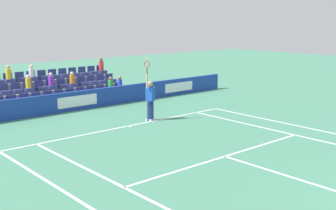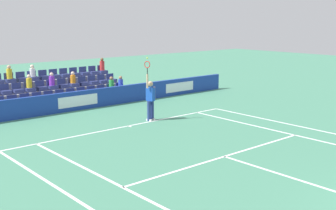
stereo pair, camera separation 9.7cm
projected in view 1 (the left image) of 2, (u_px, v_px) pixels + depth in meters
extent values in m
cube|color=white|center=(128.00, 126.00, 18.51)|extent=(10.97, 0.10, 0.01)
cube|color=white|center=(225.00, 156.00, 14.46)|extent=(8.23, 0.10, 0.01)
cube|color=white|center=(311.00, 183.00, 12.09)|extent=(0.10, 6.40, 0.01)
cube|color=white|center=(134.00, 192.00, 11.47)|extent=(0.10, 11.89, 0.01)
cube|color=white|center=(305.00, 137.00, 16.77)|extent=(0.10, 11.89, 0.01)
cube|color=white|center=(89.00, 207.00, 10.59)|extent=(0.10, 11.89, 0.01)
cube|color=white|center=(323.00, 131.00, 17.66)|extent=(0.10, 11.89, 0.01)
cube|color=white|center=(129.00, 126.00, 18.44)|extent=(0.10, 0.20, 0.01)
cube|color=#193899|center=(77.00, 101.00, 21.63)|extent=(20.50, 0.20, 0.96)
cube|color=white|center=(179.00, 87.00, 25.95)|extent=(2.19, 0.01, 0.54)
cube|color=white|center=(78.00, 101.00, 21.55)|extent=(2.19, 0.01, 0.54)
cylinder|color=navy|center=(152.00, 110.00, 19.56)|extent=(0.16, 0.16, 0.90)
cylinder|color=navy|center=(149.00, 111.00, 19.37)|extent=(0.16, 0.16, 0.90)
cube|color=white|center=(152.00, 119.00, 19.64)|extent=(0.18, 0.28, 0.08)
cube|color=white|center=(149.00, 120.00, 19.45)|extent=(0.18, 0.28, 0.08)
cube|color=#1947B2|center=(150.00, 94.00, 19.32)|extent=(0.31, 0.41, 0.60)
sphere|color=#D3A884|center=(150.00, 84.00, 19.22)|extent=(0.24, 0.24, 0.24)
cylinder|color=#D3A884|center=(147.00, 81.00, 19.02)|extent=(0.09, 0.09, 0.62)
cylinder|color=#D3A884|center=(154.00, 93.00, 19.46)|extent=(0.09, 0.09, 0.56)
cylinder|color=black|center=(147.00, 71.00, 18.93)|extent=(0.04, 0.04, 0.28)
torus|color=red|center=(147.00, 65.00, 18.87)|extent=(0.11, 0.31, 0.31)
sphere|color=#D1E533|center=(147.00, 58.00, 18.82)|extent=(0.07, 0.07, 0.07)
cube|color=gray|center=(66.00, 103.00, 22.48)|extent=(7.44, 0.95, 0.42)
cube|color=navy|center=(121.00, 90.00, 24.61)|extent=(0.48, 0.44, 0.20)
cube|color=navy|center=(118.00, 85.00, 24.71)|extent=(0.48, 0.04, 0.30)
cube|color=navy|center=(111.00, 91.00, 24.22)|extent=(0.48, 0.44, 0.20)
cube|color=navy|center=(109.00, 86.00, 24.31)|extent=(0.48, 0.04, 0.30)
cube|color=navy|center=(102.00, 92.00, 23.82)|extent=(0.48, 0.44, 0.20)
cube|color=navy|center=(100.00, 87.00, 23.91)|extent=(0.48, 0.04, 0.30)
cube|color=navy|center=(92.00, 94.00, 23.42)|extent=(0.48, 0.44, 0.20)
cube|color=navy|center=(90.00, 89.00, 23.51)|extent=(0.48, 0.04, 0.30)
cube|color=navy|center=(82.00, 95.00, 23.02)|extent=(0.48, 0.44, 0.20)
cube|color=navy|center=(80.00, 90.00, 23.12)|extent=(0.48, 0.04, 0.30)
cube|color=navy|center=(72.00, 96.00, 22.62)|extent=(0.48, 0.44, 0.20)
cube|color=navy|center=(70.00, 91.00, 22.72)|extent=(0.48, 0.04, 0.30)
cube|color=navy|center=(61.00, 98.00, 22.22)|extent=(0.48, 0.44, 0.20)
cube|color=navy|center=(59.00, 92.00, 22.32)|extent=(0.48, 0.04, 0.30)
cube|color=navy|center=(50.00, 99.00, 21.82)|extent=(0.48, 0.44, 0.20)
cube|color=navy|center=(47.00, 94.00, 21.92)|extent=(0.48, 0.04, 0.30)
cube|color=navy|center=(38.00, 101.00, 21.42)|extent=(0.48, 0.44, 0.20)
cube|color=navy|center=(36.00, 95.00, 21.52)|extent=(0.48, 0.04, 0.30)
cube|color=navy|center=(26.00, 102.00, 21.02)|extent=(0.48, 0.44, 0.20)
cube|color=navy|center=(24.00, 97.00, 21.12)|extent=(0.48, 0.04, 0.30)
cube|color=navy|center=(13.00, 104.00, 20.62)|extent=(0.48, 0.44, 0.20)
cube|color=navy|center=(11.00, 98.00, 20.72)|extent=(0.48, 0.04, 0.30)
cube|color=navy|center=(0.00, 106.00, 20.22)|extent=(0.48, 0.44, 0.20)
cube|color=gray|center=(58.00, 96.00, 23.14)|extent=(7.44, 0.95, 0.84)
cube|color=navy|center=(111.00, 81.00, 25.23)|extent=(0.48, 0.44, 0.20)
cube|color=navy|center=(109.00, 76.00, 25.33)|extent=(0.48, 0.04, 0.30)
cube|color=navy|center=(102.00, 82.00, 24.83)|extent=(0.48, 0.44, 0.20)
cube|color=navy|center=(100.00, 77.00, 24.93)|extent=(0.48, 0.04, 0.30)
cube|color=navy|center=(93.00, 83.00, 24.43)|extent=(0.48, 0.44, 0.20)
cube|color=navy|center=(91.00, 78.00, 24.53)|extent=(0.48, 0.04, 0.30)
cube|color=navy|center=(83.00, 84.00, 24.04)|extent=(0.48, 0.44, 0.20)
cube|color=navy|center=(81.00, 79.00, 24.13)|extent=(0.48, 0.04, 0.30)
cube|color=navy|center=(73.00, 85.00, 23.64)|extent=(0.48, 0.44, 0.20)
cube|color=navy|center=(71.00, 80.00, 23.73)|extent=(0.48, 0.04, 0.30)
cube|color=navy|center=(63.00, 86.00, 23.24)|extent=(0.48, 0.44, 0.20)
cube|color=navy|center=(61.00, 81.00, 23.33)|extent=(0.48, 0.04, 0.30)
cube|color=navy|center=(52.00, 87.00, 22.84)|extent=(0.48, 0.44, 0.20)
cube|color=navy|center=(50.00, 82.00, 22.94)|extent=(0.48, 0.04, 0.30)
cube|color=navy|center=(41.00, 89.00, 22.44)|extent=(0.48, 0.44, 0.20)
cube|color=navy|center=(39.00, 83.00, 22.54)|extent=(0.48, 0.04, 0.30)
cube|color=navy|center=(29.00, 90.00, 22.04)|extent=(0.48, 0.44, 0.20)
cube|color=navy|center=(27.00, 85.00, 22.14)|extent=(0.48, 0.04, 0.30)
cube|color=navy|center=(17.00, 91.00, 21.64)|extent=(0.48, 0.44, 0.20)
cube|color=navy|center=(15.00, 86.00, 21.74)|extent=(0.48, 0.04, 0.30)
cube|color=navy|center=(5.00, 93.00, 21.24)|extent=(0.48, 0.44, 0.20)
cube|color=navy|center=(3.00, 87.00, 21.34)|extent=(0.48, 0.04, 0.30)
cube|color=gray|center=(49.00, 90.00, 23.80)|extent=(7.44, 0.95, 1.26)
cube|color=navy|center=(102.00, 72.00, 25.85)|extent=(0.48, 0.44, 0.20)
cube|color=navy|center=(100.00, 68.00, 25.95)|extent=(0.48, 0.04, 0.30)
cube|color=navy|center=(93.00, 73.00, 25.45)|extent=(0.48, 0.44, 0.20)
cube|color=navy|center=(91.00, 68.00, 25.55)|extent=(0.48, 0.04, 0.30)
cube|color=navy|center=(84.00, 74.00, 25.05)|extent=(0.48, 0.44, 0.20)
cube|color=navy|center=(82.00, 69.00, 25.15)|extent=(0.48, 0.04, 0.30)
cube|color=navy|center=(74.00, 75.00, 24.65)|extent=(0.48, 0.44, 0.20)
cube|color=navy|center=(72.00, 70.00, 24.75)|extent=(0.48, 0.04, 0.30)
cube|color=navy|center=(64.00, 76.00, 24.25)|extent=(0.48, 0.44, 0.20)
cube|color=navy|center=(62.00, 71.00, 24.35)|extent=(0.48, 0.04, 0.30)
cube|color=navy|center=(54.00, 77.00, 23.86)|extent=(0.48, 0.44, 0.20)
cube|color=navy|center=(52.00, 72.00, 23.95)|extent=(0.48, 0.04, 0.30)
cube|color=navy|center=(43.00, 78.00, 23.46)|extent=(0.48, 0.44, 0.20)
cube|color=navy|center=(41.00, 73.00, 23.55)|extent=(0.48, 0.04, 0.30)
cube|color=navy|center=(32.00, 79.00, 23.06)|extent=(0.48, 0.44, 0.20)
cube|color=navy|center=(31.00, 74.00, 23.15)|extent=(0.48, 0.04, 0.30)
cube|color=navy|center=(21.00, 80.00, 22.66)|extent=(0.48, 0.44, 0.20)
cube|color=navy|center=(19.00, 75.00, 22.76)|extent=(0.48, 0.04, 0.30)
cube|color=navy|center=(9.00, 81.00, 22.26)|extent=(0.48, 0.44, 0.20)
cube|color=navy|center=(8.00, 76.00, 22.36)|extent=(0.48, 0.04, 0.30)
cylinder|color=white|center=(32.00, 73.00, 23.03)|extent=(0.28, 0.28, 0.44)
sphere|color=beige|center=(31.00, 67.00, 22.97)|extent=(0.20, 0.20, 0.20)
cylinder|color=yellow|center=(28.00, 83.00, 22.01)|extent=(0.28, 0.28, 0.48)
sphere|color=beige|center=(28.00, 76.00, 21.94)|extent=(0.20, 0.20, 0.20)
cylinder|color=purple|center=(51.00, 81.00, 22.81)|extent=(0.28, 0.28, 0.48)
sphere|color=beige|center=(51.00, 74.00, 22.74)|extent=(0.20, 0.20, 0.20)
cylinder|color=yellow|center=(8.00, 74.00, 22.23)|extent=(0.28, 0.28, 0.50)
sphere|color=#D3A884|center=(8.00, 67.00, 22.16)|extent=(0.20, 0.20, 0.20)
cylinder|color=orange|center=(72.00, 79.00, 23.61)|extent=(0.28, 0.28, 0.43)
sphere|color=beige|center=(72.00, 73.00, 23.55)|extent=(0.20, 0.20, 0.20)
cylinder|color=red|center=(101.00, 66.00, 25.82)|extent=(0.28, 0.28, 0.55)
sphere|color=brown|center=(101.00, 60.00, 25.74)|extent=(0.20, 0.20, 0.20)
cylinder|color=blue|center=(120.00, 84.00, 24.58)|extent=(0.28, 0.28, 0.49)
sphere|color=#9E7251|center=(120.00, 78.00, 24.51)|extent=(0.20, 0.20, 0.20)
cylinder|color=green|center=(111.00, 85.00, 24.18)|extent=(0.28, 0.28, 0.51)
sphere|color=#9E7251|center=(111.00, 78.00, 24.11)|extent=(0.20, 0.20, 0.20)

